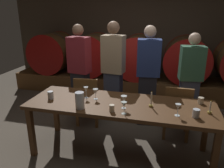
% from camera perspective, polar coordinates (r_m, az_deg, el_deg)
% --- Properties ---
extents(ground_plane, '(8.75, 8.75, 0.00)m').
position_cam_1_polar(ground_plane, '(3.51, 1.05, -15.27)').
color(ground_plane, brown).
extents(back_wall, '(6.73, 0.24, 2.43)m').
position_cam_1_polar(back_wall, '(5.71, 7.68, 11.08)').
color(back_wall, '#473A2D').
rests_on(back_wall, ground).
extents(barrel_shelf, '(6.06, 0.90, 0.42)m').
position_cam_1_polar(barrel_shelf, '(5.41, 6.51, -0.28)').
color(barrel_shelf, brown).
rests_on(barrel_shelf, ground).
extents(wine_barrel_far_left, '(0.98, 0.90, 0.98)m').
position_cam_1_polar(wine_barrel_far_left, '(5.91, -14.81, 7.82)').
color(wine_barrel_far_left, brown).
rests_on(wine_barrel_far_left, barrel_shelf).
extents(wine_barrel_left, '(0.98, 0.90, 0.98)m').
position_cam_1_polar(wine_barrel_left, '(5.48, -4.90, 7.55)').
color(wine_barrel_left, brown).
rests_on(wine_barrel_left, barrel_shelf).
extents(wine_barrel_center, '(0.98, 0.90, 0.98)m').
position_cam_1_polar(wine_barrel_center, '(5.23, 6.65, 6.95)').
color(wine_barrel_center, brown).
rests_on(wine_barrel_center, barrel_shelf).
extents(wine_barrel_right, '(0.98, 0.90, 0.98)m').
position_cam_1_polar(wine_barrel_right, '(5.20, 18.47, 6.04)').
color(wine_barrel_right, '#513319').
rests_on(wine_barrel_right, barrel_shelf).
extents(dining_table, '(2.49, 0.82, 0.77)m').
position_cam_1_polar(dining_table, '(3.00, 2.14, -6.20)').
color(dining_table, '#4C2D16').
rests_on(dining_table, ground).
extents(chair_left, '(0.44, 0.44, 0.88)m').
position_cam_1_polar(chair_left, '(3.87, -6.25, -3.78)').
color(chair_left, brown).
rests_on(chair_left, ground).
extents(chair_right, '(0.40, 0.40, 0.88)m').
position_cam_1_polar(chair_right, '(3.59, 16.39, -6.34)').
color(chair_right, brown).
rests_on(chair_right, ground).
extents(guest_far_left, '(0.41, 0.29, 1.71)m').
position_cam_1_polar(guest_far_left, '(4.15, -8.23, 3.37)').
color(guest_far_left, black).
rests_on(guest_far_left, ground).
extents(guest_center_left, '(0.40, 0.28, 1.77)m').
position_cam_1_polar(guest_center_left, '(3.95, 0.33, 3.33)').
color(guest_center_left, '#33384C').
rests_on(guest_center_left, ground).
extents(guest_center_right, '(0.40, 0.28, 1.72)m').
position_cam_1_polar(guest_center_right, '(3.80, 9.15, 1.97)').
color(guest_center_right, black).
rests_on(guest_center_right, ground).
extents(guest_far_right, '(0.41, 0.29, 1.61)m').
position_cam_1_polar(guest_far_right, '(3.96, 19.32, 0.86)').
color(guest_far_right, '#33384C').
rests_on(guest_far_right, ground).
extents(candle_left, '(0.05, 0.05, 0.22)m').
position_cam_1_polar(candle_left, '(2.89, 9.98, -4.64)').
color(candle_left, olive).
rests_on(candle_left, dining_table).
extents(candle_right, '(0.05, 0.05, 0.18)m').
position_cam_1_polar(candle_right, '(2.92, 23.77, -6.08)').
color(candle_right, olive).
rests_on(candle_right, dining_table).
extents(pitcher, '(0.11, 0.11, 0.22)m').
position_cam_1_polar(pitcher, '(2.81, -8.26, -4.18)').
color(pitcher, silver).
rests_on(pitcher, dining_table).
extents(wine_glass_far_left, '(0.06, 0.06, 0.16)m').
position_cam_1_polar(wine_glass_far_left, '(3.12, -6.67, -1.53)').
color(wine_glass_far_left, white).
rests_on(wine_glass_far_left, dining_table).
extents(wine_glass_left, '(0.07, 0.07, 0.15)m').
position_cam_1_polar(wine_glass_left, '(3.07, -4.23, -2.03)').
color(wine_glass_left, white).
rests_on(wine_glass_left, dining_table).
extents(wine_glass_center, '(0.08, 0.08, 0.17)m').
position_cam_1_polar(wine_glass_center, '(2.78, 3.06, -3.91)').
color(wine_glass_center, white).
rests_on(wine_glass_center, dining_table).
extents(wine_glass_right, '(0.07, 0.07, 0.16)m').
position_cam_1_polar(wine_glass_right, '(2.64, 3.09, -5.40)').
color(wine_glass_right, silver).
rests_on(wine_glass_right, dining_table).
extents(wine_glass_far_right, '(0.07, 0.07, 0.15)m').
position_cam_1_polar(wine_glass_far_right, '(2.71, 16.56, -5.70)').
color(wine_glass_far_right, white).
rests_on(wine_glass_far_right, dining_table).
extents(cup_far_left, '(0.08, 0.08, 0.11)m').
position_cam_1_polar(cup_far_left, '(3.21, -15.46, -2.75)').
color(cup_far_left, silver).
rests_on(cup_far_left, dining_table).
extents(cup_center_left, '(0.06, 0.06, 0.09)m').
position_cam_1_polar(cup_center_left, '(2.72, -0.04, -6.23)').
color(cup_center_left, beige).
rests_on(cup_center_left, dining_table).
extents(cup_center_right, '(0.08, 0.08, 0.10)m').
position_cam_1_polar(cup_center_right, '(2.76, 20.73, -7.02)').
color(cup_center_right, silver).
rests_on(cup_center_right, dining_table).
extents(cup_far_right, '(0.07, 0.07, 0.08)m').
position_cam_1_polar(cup_far_right, '(3.18, 21.77, -3.92)').
color(cup_far_right, beige).
rests_on(cup_far_right, dining_table).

